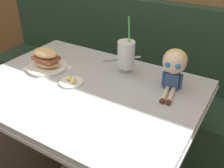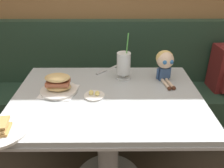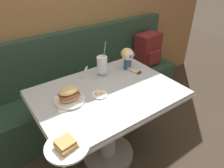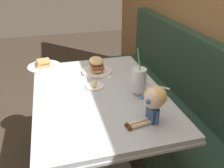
% 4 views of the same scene
% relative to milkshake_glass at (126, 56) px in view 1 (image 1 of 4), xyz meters
% --- Properties ---
extents(booth_bench, '(2.60, 0.48, 1.00)m').
position_rel_milkshake_glass_xyz_m(booth_bench, '(-0.10, 0.41, -0.51)').
color(booth_bench, '#233D2D').
rests_on(booth_bench, ground).
extents(diner_table, '(1.11, 0.81, 0.74)m').
position_rel_milkshake_glass_xyz_m(diner_table, '(-0.10, -0.22, -0.30)').
color(diner_table, '#B2BCC1').
rests_on(diner_table, ground).
extents(milkshake_glass, '(0.10, 0.10, 0.31)m').
position_rel_milkshake_glass_xyz_m(milkshake_glass, '(0.00, 0.00, 0.00)').
color(milkshake_glass, silver).
rests_on(milkshake_glass, diner_table).
extents(sandwich_plate, '(0.23, 0.23, 0.12)m').
position_rel_milkshake_glass_xyz_m(sandwich_plate, '(-0.40, -0.18, -0.05)').
color(sandwich_plate, white).
rests_on(sandwich_plate, diner_table).
extents(butter_saucer, '(0.12, 0.12, 0.04)m').
position_rel_milkshake_glass_xyz_m(butter_saucer, '(-0.18, -0.23, -0.09)').
color(butter_saucer, white).
rests_on(butter_saucer, diner_table).
extents(butter_knife, '(0.17, 0.19, 0.01)m').
position_rel_milkshake_glass_xyz_m(butter_knife, '(-0.13, 0.11, -0.10)').
color(butter_knife, silver).
rests_on(butter_knife, diner_table).
extents(seated_doll, '(0.13, 0.23, 0.20)m').
position_rel_milkshake_glass_xyz_m(seated_doll, '(0.26, -0.02, 0.03)').
color(seated_doll, '#385689').
rests_on(seated_doll, diner_table).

